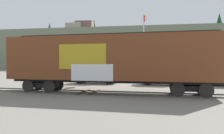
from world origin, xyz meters
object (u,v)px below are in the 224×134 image
(parked_car_white, at_px, (164,77))
(parked_car_black, at_px, (224,76))
(freight_car, at_px, (111,59))
(flagpole, at_px, (144,39))
(parked_car_silver, at_px, (96,76))

(parked_car_white, bearing_deg, parked_car_black, -0.28)
(freight_car, height_order, flagpole, flagpole)
(parked_car_white, relative_size, parked_car_black, 0.99)
(parked_car_silver, distance_m, parked_car_white, 6.99)
(freight_car, relative_size, parked_car_silver, 3.34)
(parked_car_black, bearing_deg, flagpole, 150.52)
(parked_car_black, bearing_deg, parked_car_white, 179.72)
(freight_car, bearing_deg, parked_car_silver, 112.51)
(flagpole, bearing_deg, parked_car_silver, -140.68)
(parked_car_silver, bearing_deg, parked_car_black, -1.18)
(freight_car, height_order, parked_car_white, freight_car)
(parked_car_silver, xyz_separation_m, parked_car_black, (12.50, -0.26, 0.12))
(flagpole, xyz_separation_m, parked_car_silver, (-4.92, -4.03, -4.22))
(freight_car, relative_size, parked_car_white, 3.16)
(parked_car_silver, relative_size, parked_car_white, 0.95)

